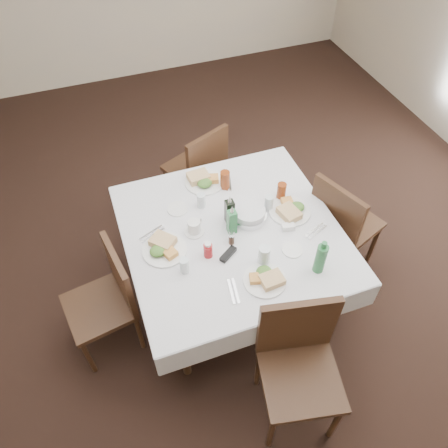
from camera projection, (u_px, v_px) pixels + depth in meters
name	position (u px, v px, depth m)	size (l,w,h in m)	color
ground_plane	(222.00, 276.00, 3.70)	(7.00, 7.00, 0.00)	black
room_shell	(220.00, 99.00, 2.42)	(6.04, 7.04, 2.80)	#BFB2A0
dining_table	(232.00, 238.00, 3.08)	(1.48, 1.48, 0.76)	#301D10
chair_north	(200.00, 166.00, 3.84)	(0.57, 0.57, 0.92)	#301D10
chair_south	(298.00, 358.00, 2.62)	(0.56, 0.56, 0.99)	#301D10
chair_east	(341.00, 221.00, 3.38)	(0.58, 0.58, 0.96)	#301D10
chair_west	(109.00, 296.00, 2.96)	(0.50, 0.50, 0.91)	#301D10
meal_north	(203.00, 180.00, 3.33)	(0.30, 0.30, 0.07)	white
meal_south	(266.00, 278.00, 2.74)	(0.27, 0.27, 0.06)	white
meal_east	(291.00, 210.00, 3.12)	(0.30, 0.30, 0.07)	white
meal_west	(163.00, 248.00, 2.90)	(0.30, 0.30, 0.07)	white
side_plate_a	(178.00, 209.00, 3.16)	(0.15, 0.15, 0.01)	white
side_plate_b	(292.00, 250.00, 2.91)	(0.14, 0.14, 0.01)	white
water_n	(201.00, 200.00, 3.14)	(0.06, 0.06, 0.12)	silver
water_s	(264.00, 255.00, 2.80)	(0.08, 0.08, 0.14)	silver
water_e	(269.00, 203.00, 3.13)	(0.06, 0.06, 0.12)	silver
water_w	(184.00, 265.00, 2.76)	(0.06, 0.06, 0.11)	silver
iced_tea_a	(225.00, 180.00, 3.27)	(0.07, 0.07, 0.15)	maroon
iced_tea_b	(281.00, 191.00, 3.19)	(0.07, 0.07, 0.14)	maroon
bread_basket	(249.00, 214.00, 3.08)	(0.25, 0.25, 0.08)	silver
oil_cruet_dark	(230.00, 211.00, 3.01)	(0.06, 0.06, 0.25)	black
oil_cruet_green	(232.00, 221.00, 2.95)	(0.06, 0.06, 0.25)	#267139
ketchup_bottle	(208.00, 250.00, 2.84)	(0.06, 0.06, 0.13)	#B2151A
salt_shaker	(232.00, 235.00, 2.95)	(0.04, 0.04, 0.08)	white
pepper_shaker	(231.00, 239.00, 2.92)	(0.04, 0.04, 0.09)	#432C1E
coffee_mug	(194.00, 227.00, 2.99)	(0.14, 0.14, 0.10)	white
sunglasses	(228.00, 254.00, 2.87)	(0.14, 0.11, 0.03)	black
green_bottle	(321.00, 258.00, 2.72)	(0.07, 0.07, 0.27)	#267139
sugar_caddy	(288.00, 227.00, 3.02)	(0.10, 0.07, 0.04)	white
cutlery_n	(228.00, 183.00, 3.34)	(0.09, 0.17, 0.01)	silver
cutlery_s	(233.00, 291.00, 2.70)	(0.07, 0.19, 0.01)	silver
cutlery_e	(316.00, 231.00, 3.02)	(0.19, 0.11, 0.01)	silver
cutlery_w	(152.00, 234.00, 3.01)	(0.19, 0.11, 0.01)	silver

